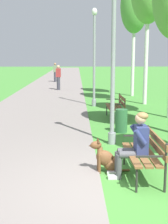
{
  "coord_description": "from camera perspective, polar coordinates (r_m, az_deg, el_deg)",
  "views": [
    {
      "loc": [
        -0.84,
        -5.04,
        2.28
      ],
      "look_at": [
        -0.65,
        2.63,
        0.9
      ],
      "focal_mm": 50.71,
      "sensor_mm": 36.0,
      "label": 1
    }
  ],
  "objects": [
    {
      "name": "birch_tree_fifth",
      "position": [
        18.32,
        9.08,
        18.22
      ],
      "size": [
        1.53,
        1.52,
        6.4
      ],
      "color": "silver",
      "rests_on": "ground"
    },
    {
      "name": "ground_plane",
      "position": [
        5.6,
        7.59,
        -13.95
      ],
      "size": [
        120.0,
        120.0,
        0.0
      ],
      "primitive_type": "plane",
      "color": "#478E38"
    },
    {
      "name": "lamp_post_near",
      "position": [
        8.02,
        5.26,
        8.82
      ],
      "size": [
        0.24,
        0.24,
        4.04
      ],
      "color": "gray",
      "rests_on": "ground"
    },
    {
      "name": "litter_bin",
      "position": [
        9.5,
        6.74,
        -1.6
      ],
      "size": [
        0.36,
        0.36,
        0.7
      ],
      "primitive_type": "cylinder",
      "color": "#2D6638",
      "rests_on": "ground"
    },
    {
      "name": "person_seated_on_near_bench",
      "position": [
        6.01,
        9.21,
        -5.39
      ],
      "size": [
        0.74,
        0.49,
        1.25
      ],
      "color": "#4C4C51",
      "rests_on": "ground"
    },
    {
      "name": "paved_path",
      "position": [
        29.18,
        -4.61,
        5.72
      ],
      "size": [
        4.16,
        60.0,
        0.04
      ],
      "primitive_type": "cube",
      "color": "gray",
      "rests_on": "ground"
    },
    {
      "name": "pedestrian_distant",
      "position": [
        20.81,
        -4.64,
        6.2
      ],
      "size": [
        0.32,
        0.22,
        1.65
      ],
      "color": "#383842",
      "rests_on": "ground"
    },
    {
      "name": "park_bench_near",
      "position": [
        6.09,
        11.11,
        -6.9
      ],
      "size": [
        0.55,
        1.5,
        0.85
      ],
      "color": "brown",
      "rests_on": "ground"
    },
    {
      "name": "dog_brown",
      "position": [
        6.3,
        4.3,
        -8.54
      ],
      "size": [
        0.83,
        0.31,
        0.71
      ],
      "color": "brown",
      "rests_on": "ground"
    },
    {
      "name": "pedestrian_further_distant",
      "position": [
        27.24,
        -5.23,
        7.13
      ],
      "size": [
        0.32,
        0.22,
        1.65
      ],
      "color": "#383842",
      "rests_on": "ground"
    },
    {
      "name": "lamp_post_mid",
      "position": [
        14.21,
        1.85,
        9.96
      ],
      "size": [
        0.24,
        0.24,
        4.3
      ],
      "color": "gray",
      "rests_on": "ground"
    },
    {
      "name": "park_bench_mid",
      "position": [
        11.46,
        5.95,
        1.27
      ],
      "size": [
        0.55,
        1.5,
        0.85
      ],
      "color": "brown",
      "rests_on": "ground"
    }
  ]
}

